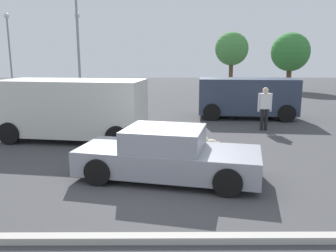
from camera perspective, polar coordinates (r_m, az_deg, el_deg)
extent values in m
plane|color=#424244|center=(8.34, -0.68, -9.21)|extent=(80.00, 80.00, 0.00)
cube|color=gray|center=(8.43, 0.08, -5.68)|extent=(4.65, 2.70, 0.59)
cube|color=gray|center=(8.31, -0.60, -2.01)|extent=(2.15, 1.98, 0.51)
cube|color=slate|center=(8.15, 5.35, -2.32)|extent=(0.40, 1.45, 0.42)
cube|color=slate|center=(8.55, -6.26, -1.69)|extent=(0.40, 1.45, 0.42)
cylinder|color=black|center=(9.06, 10.49, -5.55)|extent=(0.67, 0.36, 0.64)
cylinder|color=black|center=(7.51, 9.88, -9.16)|extent=(0.67, 0.36, 0.64)
cylinder|color=black|center=(9.64, -7.48, -4.42)|extent=(0.67, 0.36, 0.64)
cylinder|color=black|center=(8.20, -11.50, -7.44)|extent=(0.67, 0.36, 0.64)
ellipsoid|color=beige|center=(10.85, 7.31, -2.81)|extent=(0.45, 0.44, 0.24)
sphere|color=beige|center=(10.96, 6.22, -2.27)|extent=(0.20, 0.20, 0.20)
sphere|color=beige|center=(11.00, 5.92, -2.25)|extent=(0.09, 0.09, 0.09)
cylinder|color=beige|center=(10.90, 6.54, -3.76)|extent=(0.06, 0.06, 0.18)
cylinder|color=beige|center=(11.01, 6.92, -3.62)|extent=(0.06, 0.06, 0.18)
cylinder|color=beige|center=(10.78, 7.65, -3.98)|extent=(0.06, 0.06, 0.18)
cylinder|color=beige|center=(10.89, 8.02, -3.83)|extent=(0.06, 0.06, 0.18)
sphere|color=beige|center=(10.72, 8.37, -2.81)|extent=(0.11, 0.11, 0.11)
cube|color=silver|center=(12.64, -15.46, 3.05)|extent=(5.24, 2.81, 1.91)
cube|color=slate|center=(13.78, -24.93, 4.83)|extent=(0.32, 1.73, 0.77)
cylinder|color=black|center=(12.85, -24.76, -1.09)|extent=(0.79, 0.37, 0.76)
cylinder|color=black|center=(14.48, -20.56, 0.57)|extent=(0.79, 0.37, 0.76)
cylinder|color=black|center=(11.23, -8.44, -1.83)|extent=(0.79, 0.37, 0.76)
cylinder|color=black|center=(13.07, -5.94, 0.12)|extent=(0.79, 0.37, 0.76)
cube|color=#2D384C|center=(16.95, 12.98, 4.88)|extent=(4.75, 2.40, 1.66)
cube|color=slate|center=(16.80, 5.39, 6.32)|extent=(0.23, 1.61, 0.67)
cylinder|color=black|center=(16.04, 7.27, 2.29)|extent=(0.82, 0.34, 0.80)
cylinder|color=black|center=(17.81, 7.18, 3.22)|extent=(0.82, 0.34, 0.80)
cylinder|color=black|center=(16.45, 19.05, 1.98)|extent=(0.82, 0.34, 0.80)
cylinder|color=black|center=(18.19, 17.83, 2.92)|extent=(0.82, 0.34, 0.80)
cylinder|color=black|center=(14.34, 15.30, 1.04)|extent=(0.13, 0.13, 0.88)
cylinder|color=black|center=(14.39, 15.95, 1.03)|extent=(0.13, 0.13, 0.88)
cube|color=white|center=(14.25, 15.79, 4.00)|extent=(0.40, 0.24, 0.62)
cylinder|color=white|center=(14.19, 14.84, 3.80)|extent=(0.09, 0.09, 0.73)
cylinder|color=white|center=(14.33, 16.70, 3.77)|extent=(0.09, 0.09, 0.73)
sphere|color=beige|center=(14.20, 15.88, 5.72)|extent=(0.24, 0.24, 0.24)
cube|color=#B7B2A8|center=(5.84, -0.85, -18.16)|extent=(8.30, 0.20, 0.12)
cylinder|color=gray|center=(31.71, -24.72, 10.60)|extent=(0.14, 0.14, 5.99)
sphere|color=silver|center=(31.87, -25.21, 16.21)|extent=(0.44, 0.44, 0.44)
cylinder|color=gray|center=(30.62, -14.52, 11.38)|extent=(0.14, 0.14, 6.11)
sphere|color=silver|center=(30.79, -14.83, 17.31)|extent=(0.44, 0.44, 0.44)
cylinder|color=gray|center=(21.93, -14.64, 12.12)|extent=(0.14, 0.14, 6.62)
cylinder|color=brown|center=(28.85, 10.35, 8.01)|extent=(0.33, 0.33, 2.52)
sphere|color=#478C42|center=(28.81, 10.51, 12.51)|extent=(2.67, 2.67, 2.67)
cylinder|color=brown|center=(32.22, 19.37, 7.48)|extent=(0.42, 0.42, 2.05)
sphere|color=#387F38|center=(32.17, 19.64, 11.50)|extent=(3.31, 3.31, 3.31)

